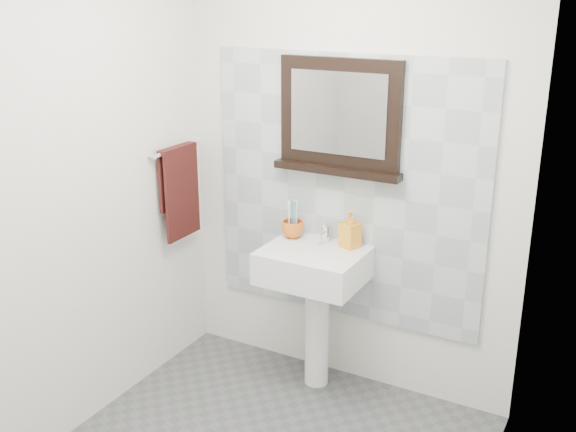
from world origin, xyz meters
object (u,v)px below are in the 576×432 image
object	(u,v)px
pedestal_sink	(314,280)
hand_towel	(180,185)
soap_dispenser	(350,229)
framed_mirror	(340,119)
toothbrush_cup	(293,229)

from	to	relation	value
pedestal_sink	hand_towel	size ratio (longest dim) A/B	1.75
soap_dispenser	hand_towel	distance (m)	1.05
hand_towel	pedestal_sink	bearing A→B (deg)	3.73
framed_mirror	hand_towel	bearing A→B (deg)	-165.05
toothbrush_cup	pedestal_sink	bearing A→B (deg)	-28.93
pedestal_sink	hand_towel	distance (m)	0.97
framed_mirror	hand_towel	xyz separation A→B (m)	(-0.91, -0.24, -0.43)
soap_dispenser	framed_mirror	bearing A→B (deg)	170.63
toothbrush_cup	framed_mirror	bearing A→B (deg)	18.06
pedestal_sink	framed_mirror	distance (m)	0.90
toothbrush_cup	hand_towel	size ratio (longest dim) A/B	0.23
framed_mirror	pedestal_sink	bearing A→B (deg)	-104.15
toothbrush_cup	hand_towel	xyz separation A→B (m)	(-0.67, -0.16, 0.21)
pedestal_sink	hand_towel	xyz separation A→B (m)	(-0.86, -0.06, 0.45)
soap_dispenser	pedestal_sink	bearing A→B (deg)	-120.69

